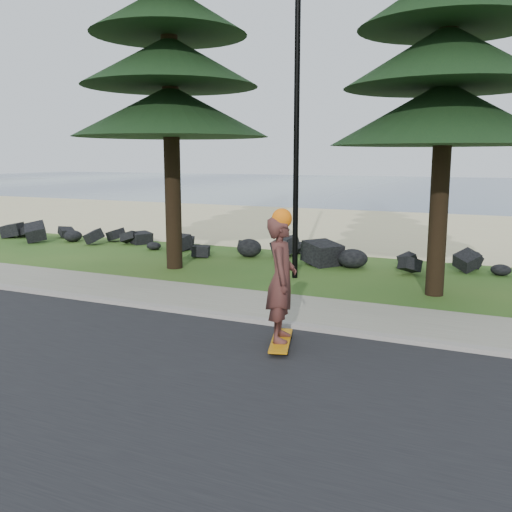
# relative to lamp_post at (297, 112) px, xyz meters

# --- Properties ---
(ground) EXTENTS (160.00, 160.00, 0.00)m
(ground) POSITION_rel_lamp_post_xyz_m (0.00, -3.20, -4.13)
(ground) COLOR #24531A
(ground) RESTS_ON ground
(road) EXTENTS (160.00, 7.00, 0.02)m
(road) POSITION_rel_lamp_post_xyz_m (0.00, -7.70, -4.12)
(road) COLOR black
(road) RESTS_ON ground
(kerb) EXTENTS (160.00, 0.20, 0.10)m
(kerb) POSITION_rel_lamp_post_xyz_m (0.00, -4.10, -4.08)
(kerb) COLOR gray
(kerb) RESTS_ON ground
(sidewalk) EXTENTS (160.00, 2.00, 0.08)m
(sidewalk) POSITION_rel_lamp_post_xyz_m (0.00, -3.00, -4.09)
(sidewalk) COLOR slate
(sidewalk) RESTS_ON ground
(beach_sand) EXTENTS (160.00, 15.00, 0.01)m
(beach_sand) POSITION_rel_lamp_post_xyz_m (0.00, 11.30, -4.13)
(beach_sand) COLOR beige
(beach_sand) RESTS_ON ground
(ocean) EXTENTS (160.00, 58.00, 0.01)m
(ocean) POSITION_rel_lamp_post_xyz_m (0.00, 47.80, -4.13)
(ocean) COLOR #3C5272
(ocean) RESTS_ON ground
(seawall_boulders) EXTENTS (60.00, 2.40, 1.10)m
(seawall_boulders) POSITION_rel_lamp_post_xyz_m (0.00, 2.40, -4.13)
(seawall_boulders) COLOR black
(seawall_boulders) RESTS_ON ground
(lamp_post) EXTENTS (0.25, 0.14, 8.14)m
(lamp_post) POSITION_rel_lamp_post_xyz_m (0.00, 0.00, 0.00)
(lamp_post) COLOR black
(lamp_post) RESTS_ON ground
(skateboarder) EXTENTS (0.68, 1.24, 2.24)m
(skateboarder) POSITION_rel_lamp_post_xyz_m (1.75, -5.15, -3.01)
(skateboarder) COLOR #BE750B
(skateboarder) RESTS_ON ground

